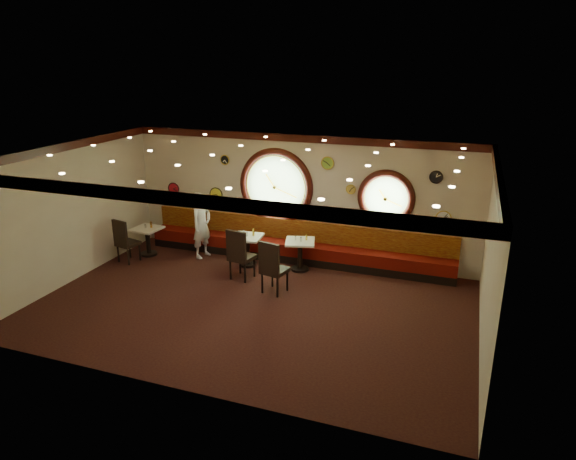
# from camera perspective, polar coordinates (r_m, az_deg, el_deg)

# --- Properties ---
(floor) EXTENTS (9.00, 6.00, 0.00)m
(floor) POSITION_cam_1_polar(r_m,az_deg,el_deg) (10.93, -3.95, -8.46)
(floor) COLOR black
(floor) RESTS_ON ground
(ceiling) EXTENTS (9.00, 6.00, 0.02)m
(ceiling) POSITION_cam_1_polar(r_m,az_deg,el_deg) (9.89, -4.37, 8.28)
(ceiling) COLOR gold
(ceiling) RESTS_ON wall_back
(wall_back) EXTENTS (9.00, 0.02, 3.20)m
(wall_back) POSITION_cam_1_polar(r_m,az_deg,el_deg) (12.98, 1.17, 3.59)
(wall_back) COLOR beige
(wall_back) RESTS_ON floor
(wall_front) EXTENTS (9.00, 0.02, 3.20)m
(wall_front) POSITION_cam_1_polar(r_m,az_deg,el_deg) (7.86, -13.01, -7.27)
(wall_front) COLOR beige
(wall_front) RESTS_ON floor
(wall_left) EXTENTS (0.02, 6.00, 3.20)m
(wall_left) POSITION_cam_1_polar(r_m,az_deg,el_deg) (12.73, -23.06, 1.77)
(wall_left) COLOR beige
(wall_left) RESTS_ON floor
(wall_right) EXTENTS (0.02, 6.00, 3.20)m
(wall_right) POSITION_cam_1_polar(r_m,az_deg,el_deg) (9.52, 21.56, -3.47)
(wall_right) COLOR beige
(wall_right) RESTS_ON floor
(molding_back) EXTENTS (9.00, 0.10, 0.18)m
(molding_back) POSITION_cam_1_polar(r_m,az_deg,el_deg) (12.62, 1.14, 10.16)
(molding_back) COLOR #340E09
(molding_back) RESTS_ON wall_back
(molding_front) EXTENTS (9.00, 0.10, 0.18)m
(molding_front) POSITION_cam_1_polar(r_m,az_deg,el_deg) (7.38, -13.65, 3.50)
(molding_front) COLOR #340E09
(molding_front) RESTS_ON wall_back
(molding_left) EXTENTS (0.10, 6.00, 0.18)m
(molding_left) POSITION_cam_1_polar(r_m,az_deg,el_deg) (12.38, -23.77, 8.44)
(molding_left) COLOR #340E09
(molding_left) RESTS_ON wall_back
(molding_right) EXTENTS (0.10, 6.00, 0.18)m
(molding_right) POSITION_cam_1_polar(r_m,az_deg,el_deg) (9.09, 22.37, 5.43)
(molding_right) COLOR #340E09
(molding_right) RESTS_ON wall_back
(banquette_base) EXTENTS (8.00, 0.55, 0.20)m
(banquette_base) POSITION_cam_1_polar(r_m,az_deg,el_deg) (13.20, 0.74, -3.01)
(banquette_base) COLOR black
(banquette_base) RESTS_ON floor
(banquette_seat) EXTENTS (8.00, 0.55, 0.30)m
(banquette_seat) POSITION_cam_1_polar(r_m,az_deg,el_deg) (13.11, 0.74, -2.00)
(banquette_seat) COLOR #560B07
(banquette_seat) RESTS_ON banquette_base
(banquette_back) EXTENTS (8.00, 0.10, 0.55)m
(banquette_back) POSITION_cam_1_polar(r_m,az_deg,el_deg) (13.17, 1.06, -0.05)
(banquette_back) COLOR #651308
(banquette_back) RESTS_ON wall_back
(porthole_left_glass) EXTENTS (1.66, 0.02, 1.66)m
(porthole_left_glass) POSITION_cam_1_polar(r_m,az_deg,el_deg) (13.11, -1.33, 4.87)
(porthole_left_glass) COLOR #81AD68
(porthole_left_glass) RESTS_ON wall_back
(porthole_left_frame) EXTENTS (1.98, 0.18, 1.98)m
(porthole_left_frame) POSITION_cam_1_polar(r_m,az_deg,el_deg) (13.09, -1.35, 4.85)
(porthole_left_frame) COLOR #340E09
(porthole_left_frame) RESTS_ON wall_back
(porthole_left_ring) EXTENTS (1.61, 0.03, 1.61)m
(porthole_left_ring) POSITION_cam_1_polar(r_m,az_deg,el_deg) (13.07, -1.40, 4.82)
(porthole_left_ring) COLOR gold
(porthole_left_ring) RESTS_ON wall_back
(porthole_right_glass) EXTENTS (1.10, 0.02, 1.10)m
(porthole_right_glass) POSITION_cam_1_polar(r_m,az_deg,el_deg) (12.43, 10.85, 3.52)
(porthole_right_glass) COLOR #81AD68
(porthole_right_glass) RESTS_ON wall_back
(porthole_right_frame) EXTENTS (1.38, 0.18, 1.38)m
(porthole_right_frame) POSITION_cam_1_polar(r_m,az_deg,el_deg) (12.41, 10.83, 3.50)
(porthole_right_frame) COLOR #340E09
(porthole_right_frame) RESTS_ON wall_back
(porthole_right_ring) EXTENTS (1.09, 0.03, 1.09)m
(porthole_right_ring) POSITION_cam_1_polar(r_m,az_deg,el_deg) (12.38, 10.81, 3.47)
(porthole_right_ring) COLOR gold
(porthole_right_ring) RESTS_ON wall_back
(wall_clock_0) EXTENTS (0.32, 0.03, 0.32)m
(wall_clock_0) POSITION_cam_1_polar(r_m,az_deg,el_deg) (14.47, -12.57, 4.52)
(wall_clock_0) COLOR #B41222
(wall_clock_0) RESTS_ON wall_back
(wall_clock_1) EXTENTS (0.36, 0.03, 0.36)m
(wall_clock_1) POSITION_cam_1_polar(r_m,az_deg,el_deg) (13.85, -7.97, 3.94)
(wall_clock_1) COLOR #FDF138
(wall_clock_1) RESTS_ON wall_back
(wall_clock_2) EXTENTS (0.22, 0.03, 0.22)m
(wall_clock_2) POSITION_cam_1_polar(r_m,az_deg,el_deg) (12.50, 7.01, 4.52)
(wall_clock_2) COLOR #E6C74C
(wall_clock_2) RESTS_ON wall_back
(wall_clock_3) EXTENTS (0.24, 0.03, 0.24)m
(wall_clock_3) POSITION_cam_1_polar(r_m,az_deg,el_deg) (12.82, 4.70, 1.47)
(wall_clock_3) COLOR #EC471B
(wall_clock_3) RESTS_ON wall_back
(wall_clock_4) EXTENTS (0.24, 0.03, 0.24)m
(wall_clock_4) POSITION_cam_1_polar(r_m,az_deg,el_deg) (13.50, -7.01, 7.75)
(wall_clock_4) COLOR black
(wall_clock_4) RESTS_ON wall_back
(wall_clock_5) EXTENTS (0.30, 0.03, 0.30)m
(wall_clock_5) POSITION_cam_1_polar(r_m,az_deg,el_deg) (12.51, 4.42, 7.43)
(wall_clock_5) COLOR #89B639
(wall_clock_5) RESTS_ON wall_back
(wall_clock_6) EXTENTS (0.28, 0.03, 0.28)m
(wall_clock_6) POSITION_cam_1_polar(r_m,az_deg,el_deg) (12.14, 16.13, 5.68)
(wall_clock_6) COLOR black
(wall_clock_6) RESTS_ON wall_back
(wall_clock_7) EXTENTS (0.20, 0.03, 0.20)m
(wall_clock_7) POSITION_cam_1_polar(r_m,az_deg,el_deg) (13.75, -6.43, 2.61)
(wall_clock_7) COLOR white
(wall_clock_7) RESTS_ON wall_back
(wall_clock_8) EXTENTS (0.34, 0.03, 0.34)m
(wall_clock_8) POSITION_cam_1_polar(r_m,az_deg,el_deg) (12.37, 16.89, 1.28)
(wall_clock_8) COLOR white
(wall_clock_8) RESTS_ON wall_back
(table_a) EXTENTS (0.74, 0.74, 0.75)m
(table_a) POSITION_cam_1_polar(r_m,az_deg,el_deg) (13.95, -15.33, -0.85)
(table_a) COLOR black
(table_a) RESTS_ON floor
(table_b) EXTENTS (0.77, 0.77, 0.77)m
(table_b) POSITION_cam_1_polar(r_m,az_deg,el_deg) (12.82, -4.53, -1.88)
(table_b) COLOR black
(table_b) RESTS_ON floor
(table_c) EXTENTS (0.86, 0.86, 0.76)m
(table_c) POSITION_cam_1_polar(r_m,az_deg,el_deg) (12.50, 1.35, -2.42)
(table_c) COLOR black
(table_c) RESTS_ON floor
(chair_a) EXTENTS (0.57, 0.57, 0.71)m
(chair_a) POSITION_cam_1_polar(r_m,az_deg,el_deg) (13.54, -17.75, -0.88)
(chair_a) COLOR black
(chair_a) RESTS_ON floor
(chair_b) EXTENTS (0.60, 0.60, 0.77)m
(chair_b) POSITION_cam_1_polar(r_m,az_deg,el_deg) (11.93, -5.44, -2.38)
(chair_b) COLOR black
(chair_b) RESTS_ON floor
(chair_c) EXTENTS (0.61, 0.61, 0.76)m
(chair_c) POSITION_cam_1_polar(r_m,az_deg,el_deg) (11.18, -1.80, -3.82)
(chair_c) COLOR black
(chair_c) RESTS_ON floor
(condiment_a_salt) EXTENTS (0.03, 0.03, 0.10)m
(condiment_a_salt) POSITION_cam_1_polar(r_m,az_deg,el_deg) (13.86, -15.55, 0.42)
(condiment_a_salt) COLOR silver
(condiment_a_salt) RESTS_ON table_a
(condiment_b_salt) EXTENTS (0.04, 0.04, 0.11)m
(condiment_b_salt) POSITION_cam_1_polar(r_m,az_deg,el_deg) (12.84, -4.94, -0.25)
(condiment_b_salt) COLOR silver
(condiment_b_salt) RESTS_ON table_b
(condiment_c_salt) EXTENTS (0.03, 0.03, 0.09)m
(condiment_c_salt) POSITION_cam_1_polar(r_m,az_deg,el_deg) (12.42, 0.84, -0.92)
(condiment_c_salt) COLOR silver
(condiment_c_salt) RESTS_ON table_c
(condiment_a_pepper) EXTENTS (0.04, 0.04, 0.11)m
(condiment_a_pepper) POSITION_cam_1_polar(r_m,az_deg,el_deg) (13.85, -15.59, 0.42)
(condiment_a_pepper) COLOR silver
(condiment_a_pepper) RESTS_ON table_a
(condiment_b_pepper) EXTENTS (0.04, 0.04, 0.11)m
(condiment_b_pepper) POSITION_cam_1_polar(r_m,az_deg,el_deg) (12.70, -4.58, -0.46)
(condiment_b_pepper) COLOR silver
(condiment_b_pepper) RESTS_ON table_b
(condiment_c_pepper) EXTENTS (0.04, 0.04, 0.11)m
(condiment_c_pepper) POSITION_cam_1_polar(r_m,az_deg,el_deg) (12.32, 1.45, -1.05)
(condiment_c_pepper) COLOR silver
(condiment_c_pepper) RESTS_ON table_c
(condiment_a_bottle) EXTENTS (0.05, 0.05, 0.16)m
(condiment_a_bottle) POSITION_cam_1_polar(r_m,az_deg,el_deg) (13.83, -14.98, 0.58)
(condiment_a_bottle) COLOR gold
(condiment_a_bottle) RESTS_ON table_a
(condiment_b_bottle) EXTENTS (0.06, 0.06, 0.18)m
(condiment_b_bottle) POSITION_cam_1_polar(r_m,az_deg,el_deg) (12.72, -3.87, -0.23)
(condiment_b_bottle) COLOR gold
(condiment_b_bottle) RESTS_ON table_b
(condiment_c_bottle) EXTENTS (0.05, 0.05, 0.15)m
(condiment_c_bottle) POSITION_cam_1_polar(r_m,az_deg,el_deg) (12.42, 2.06, -0.81)
(condiment_c_bottle) COLOR gold
(condiment_c_bottle) RESTS_ON table_c
(waiter) EXTENTS (0.54, 0.70, 1.72)m
(waiter) POSITION_cam_1_polar(r_m,az_deg,el_deg) (13.41, -9.57, 0.54)
(waiter) COLOR white
(waiter) RESTS_ON floor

